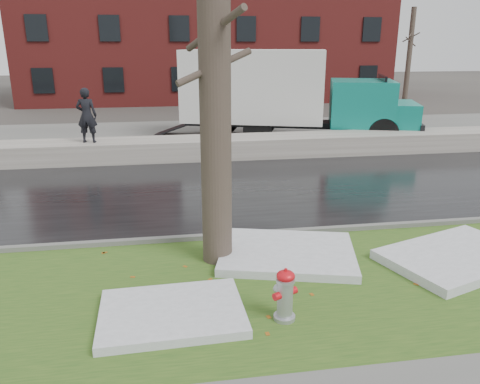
{
  "coord_description": "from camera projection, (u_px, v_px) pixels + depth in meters",
  "views": [
    {
      "loc": [
        -1.31,
        -8.33,
        4.08
      ],
      "look_at": [
        0.19,
        1.22,
        1.0
      ],
      "focal_mm": 35.0,
      "sensor_mm": 36.0,
      "label": 1
    }
  ],
  "objects": [
    {
      "name": "parking_lot",
      "position": [
        196.0,
        136.0,
        21.51
      ],
      "size": [
        60.0,
        9.0,
        0.03
      ],
      "primitive_type": "cube",
      "color": "slate",
      "rests_on": "ground"
    },
    {
      "name": "worker",
      "position": [
        87.0,
        115.0,
        16.2
      ],
      "size": [
        0.74,
        0.54,
        1.9
      ],
      "primitive_type": "imported",
      "rotation": [
        0.0,
        0.0,
        3.02
      ],
      "color": "black",
      "rests_on": "snowbank"
    },
    {
      "name": "box_truck",
      "position": [
        282.0,
        93.0,
        20.19
      ],
      "size": [
        11.54,
        5.45,
        3.84
      ],
      "rotation": [
        0.0,
        0.0,
        -0.3
      ],
      "color": "black",
      "rests_on": "ground"
    },
    {
      "name": "tree",
      "position": [
        215.0,
        71.0,
        8.11
      ],
      "size": [
        1.41,
        1.62,
        7.1
      ],
      "rotation": [
        0.0,
        0.0,
        0.04
      ],
      "color": "brown",
      "rests_on": "verge"
    },
    {
      "name": "snow_patch_near",
      "position": [
        287.0,
        253.0,
        9.25
      ],
      "size": [
        3.02,
        2.6,
        0.16
      ],
      "primitive_type": "cube",
      "rotation": [
        0.0,
        0.0,
        -0.26
      ],
      "color": "silver",
      "rests_on": "verge"
    },
    {
      "name": "ground",
      "position": [
        240.0,
        259.0,
        9.28
      ],
      "size": [
        120.0,
        120.0,
        0.0
      ],
      "primitive_type": "plane",
      "color": "#47423D",
      "rests_on": "ground"
    },
    {
      "name": "verge",
      "position": [
        251.0,
        289.0,
        8.09
      ],
      "size": [
        60.0,
        4.5,
        0.04
      ],
      "primitive_type": "cube",
      "color": "#284C19",
      "rests_on": "ground"
    },
    {
      "name": "bg_tree_right",
      "position": [
        409.0,
        54.0,
        33.23
      ],
      "size": [
        1.4,
        1.62,
        6.5
      ],
      "color": "brown",
      "rests_on": "ground"
    },
    {
      "name": "snowbank",
      "position": [
        203.0,
        148.0,
        17.35
      ],
      "size": [
        60.0,
        1.6,
        0.75
      ],
      "primitive_type": "cube",
      "color": "#ACA69D",
      "rests_on": "ground"
    },
    {
      "name": "brick_building",
      "position": [
        205.0,
        31.0,
        36.29
      ],
      "size": [
        26.0,
        12.0,
        10.0
      ],
      "primitive_type": "cube",
      "color": "maroon",
      "rests_on": "ground"
    },
    {
      "name": "fire_hydrant",
      "position": [
        285.0,
        292.0,
        7.05
      ],
      "size": [
        0.42,
        0.4,
        0.85
      ],
      "rotation": [
        0.0,
        0.0,
        0.43
      ],
      "color": "#9EA1A6",
      "rests_on": "verge"
    },
    {
      "name": "road",
      "position": [
        216.0,
        191.0,
        13.51
      ],
      "size": [
        60.0,
        7.0,
        0.03
      ],
      "primitive_type": "cube",
      "color": "black",
      "rests_on": "ground"
    },
    {
      "name": "snow_patch_side",
      "position": [
        457.0,
        257.0,
        9.06
      ],
      "size": [
        3.23,
        2.62,
        0.18
      ],
      "primitive_type": "cube",
      "rotation": [
        0.0,
        0.0,
        0.33
      ],
      "color": "silver",
      "rests_on": "verge"
    },
    {
      "name": "curb",
      "position": [
        233.0,
        236.0,
        10.2
      ],
      "size": [
        60.0,
        0.15,
        0.14
      ],
      "primitive_type": "cube",
      "color": "slate",
      "rests_on": "ground"
    },
    {
      "name": "snow_patch_far",
      "position": [
        172.0,
        313.0,
        7.22
      ],
      "size": [
        2.25,
        1.67,
        0.14
      ],
      "primitive_type": "cube",
      "rotation": [
        0.0,
        0.0,
        0.03
      ],
      "color": "silver",
      "rests_on": "verge"
    },
    {
      "name": "bg_tree_center",
      "position": [
        94.0,
        55.0,
        31.84
      ],
      "size": [
        1.4,
        1.62,
        6.5
      ],
      "color": "brown",
      "rests_on": "ground"
    }
  ]
}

